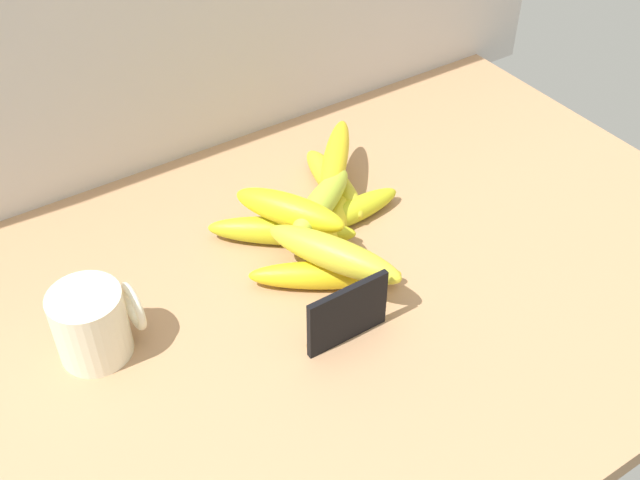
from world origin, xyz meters
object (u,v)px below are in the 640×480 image
at_px(chalkboard_sign, 347,316).
at_px(banana_6, 289,210).
at_px(coffee_mug, 93,323).
at_px(banana_2, 354,211).
at_px(banana_3, 334,183).
at_px(banana_7, 321,204).
at_px(banana_1, 332,226).
at_px(banana_4, 325,275).
at_px(banana_0, 282,231).
at_px(banana_8, 335,160).
at_px(banana_5, 334,254).

relative_size(chalkboard_sign, banana_6, 0.68).
bearing_deg(chalkboard_sign, coffee_mug, 150.40).
relative_size(banana_2, banana_3, 0.89).
bearing_deg(coffee_mug, banana_7, 5.16).
distance_m(banana_1, banana_3, 0.10).
bearing_deg(banana_4, banana_7, 59.78).
xyz_separation_m(banana_0, banana_2, (0.11, -0.02, -0.00)).
relative_size(banana_1, banana_3, 0.96).
bearing_deg(banana_8, coffee_mug, -166.13).
relative_size(coffee_mug, banana_1, 0.61).
bearing_deg(banana_2, banana_7, -178.92).
relative_size(coffee_mug, banana_4, 0.51).
relative_size(banana_2, banana_5, 0.82).
xyz_separation_m(chalkboard_sign, coffee_mug, (-0.26, 0.15, 0.01)).
height_order(banana_6, banana_8, banana_6).
xyz_separation_m(chalkboard_sign, banana_8, (0.15, 0.25, 0.02)).
distance_m(banana_5, banana_7, 0.11).
xyz_separation_m(banana_0, banana_7, (0.05, -0.02, 0.04)).
distance_m(banana_0, banana_8, 0.14).
relative_size(coffee_mug, banana_5, 0.54).
relative_size(banana_2, banana_8, 0.75).
height_order(banana_3, banana_4, banana_3).
height_order(banana_0, banana_1, banana_0).
distance_m(banana_2, banana_7, 0.07).
relative_size(banana_4, banana_6, 1.23).
bearing_deg(banana_5, banana_3, 55.56).
bearing_deg(banana_5, banana_7, 65.45).
height_order(coffee_mug, banana_2, coffee_mug).
relative_size(banana_0, banana_5, 1.08).
distance_m(chalkboard_sign, banana_0, 0.20).
distance_m(banana_4, banana_6, 0.10).
bearing_deg(banana_8, banana_5, -124.82).
relative_size(coffee_mug, banana_3, 0.58).
distance_m(banana_6, banana_8, 0.13).
bearing_deg(banana_1, banana_2, 13.89).
xyz_separation_m(coffee_mug, banana_7, (0.34, 0.03, 0.01)).
distance_m(chalkboard_sign, banana_2, 0.23).
xyz_separation_m(banana_1, banana_2, (0.05, 0.01, -0.00)).
xyz_separation_m(banana_3, banana_7, (-0.07, -0.07, 0.04)).
distance_m(banana_1, banana_7, 0.04).
height_order(banana_2, banana_7, banana_7).
bearing_deg(banana_8, chalkboard_sign, -121.39).
bearing_deg(banana_2, banana_3, 80.92).
distance_m(banana_3, banana_6, 0.14).
height_order(banana_6, banana_7, banana_6).
bearing_deg(banana_7, banana_1, -40.97).
height_order(coffee_mug, banana_3, coffee_mug).
height_order(banana_3, banana_5, banana_5).
relative_size(banana_0, banana_2, 1.33).
distance_m(coffee_mug, banana_5, 0.30).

